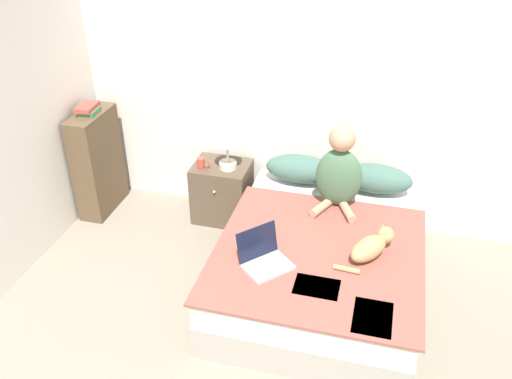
% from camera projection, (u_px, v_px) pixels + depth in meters
% --- Properties ---
extents(wall_back, '(5.79, 0.05, 2.55)m').
position_uv_depth(wall_back, '(345.00, 93.00, 4.63)').
color(wall_back, silver).
rests_on(wall_back, ground_plane).
extents(bed, '(1.54, 1.94, 0.49)m').
position_uv_depth(bed, '(320.00, 263.00, 4.30)').
color(bed, '#9E998E').
rests_on(bed, ground_plane).
extents(pillow_near, '(0.62, 0.29, 0.25)m').
position_uv_depth(pillow_near, '(300.00, 169.00, 4.84)').
color(pillow_near, '#42665B').
rests_on(pillow_near, bed).
extents(pillow_far, '(0.62, 0.29, 0.25)m').
position_uv_depth(pillow_far, '(376.00, 179.00, 4.70)').
color(pillow_far, '#42665B').
rests_on(pillow_far, bed).
extents(person_sitting, '(0.39, 0.37, 0.72)m').
position_uv_depth(person_sitting, '(339.00, 172.00, 4.41)').
color(person_sitting, '#476B4C').
rests_on(person_sitting, bed).
extents(cat_tabby, '(0.40, 0.44, 0.19)m').
position_uv_depth(cat_tabby, '(372.00, 246.00, 3.94)').
color(cat_tabby, tan).
rests_on(cat_tabby, bed).
extents(laptop_open, '(0.44, 0.44, 0.25)m').
position_uv_depth(laptop_open, '(264.00, 258.00, 3.88)').
color(laptop_open, '#B7B7BC').
rests_on(laptop_open, bed).
extents(nightstand, '(0.52, 0.44, 0.57)m').
position_uv_depth(nightstand, '(222.00, 192.00, 5.14)').
color(nightstand, brown).
rests_on(nightstand, ground_plane).
extents(table_lamp, '(0.26, 0.26, 0.49)m').
position_uv_depth(table_lamp, '(227.00, 134.00, 4.77)').
color(table_lamp, beige).
rests_on(table_lamp, nightstand).
extents(coffee_mug, '(0.12, 0.07, 0.10)m').
position_uv_depth(coffee_mug, '(202.00, 163.00, 4.92)').
color(coffee_mug, '#B24238').
rests_on(coffee_mug, nightstand).
extents(bookshelf, '(0.24, 0.58, 1.01)m').
position_uv_depth(bookshelf, '(98.00, 162.00, 5.18)').
color(bookshelf, brown).
rests_on(bookshelf, ground_plane).
extents(book_stack_top, '(0.18, 0.25, 0.08)m').
position_uv_depth(book_stack_top, '(88.00, 109.00, 4.89)').
color(book_stack_top, '#3D7A51').
rests_on(book_stack_top, bookshelf).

